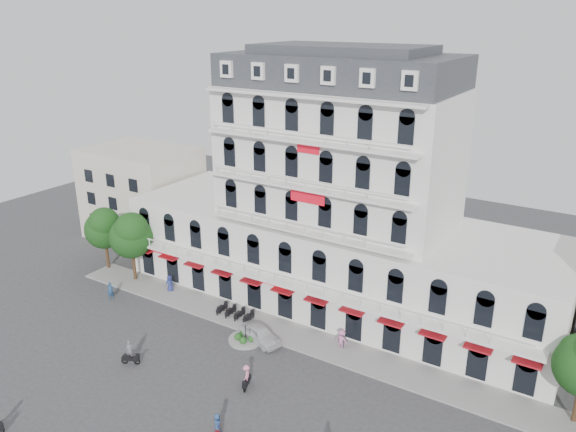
# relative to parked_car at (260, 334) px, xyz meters

# --- Properties ---
(ground) EXTENTS (120.00, 120.00, 0.00)m
(ground) POSITION_rel_parked_car_xyz_m (1.80, -6.60, -0.78)
(ground) COLOR #38383A
(ground) RESTS_ON ground
(sidewalk) EXTENTS (53.00, 4.00, 0.16)m
(sidewalk) POSITION_rel_parked_car_xyz_m (1.80, 2.40, -0.70)
(sidewalk) COLOR gray
(sidewalk) RESTS_ON ground
(main_building) EXTENTS (45.00, 15.00, 25.80)m
(main_building) POSITION_rel_parked_car_xyz_m (1.80, 11.40, 9.19)
(main_building) COLOR silver
(main_building) RESTS_ON ground
(flank_building_west) EXTENTS (14.00, 10.00, 12.00)m
(flank_building_west) POSITION_rel_parked_car_xyz_m (-28.20, 13.40, 5.22)
(flank_building_west) COLOR beige
(flank_building_west) RESTS_ON ground
(traffic_island) EXTENTS (3.20, 3.20, 1.60)m
(traffic_island) POSITION_rel_parked_car_xyz_m (-1.20, -0.60, -0.52)
(traffic_island) COLOR gray
(traffic_island) RESTS_ON ground
(parked_scooter_row) EXTENTS (4.40, 1.80, 1.10)m
(parked_scooter_row) POSITION_rel_parked_car_xyz_m (-4.55, 2.20, -0.78)
(parked_scooter_row) COLOR black
(parked_scooter_row) RESTS_ON ground
(tree_west_outer) EXTENTS (4.50, 4.48, 7.76)m
(tree_west_outer) POSITION_rel_parked_car_xyz_m (-24.14, 3.38, 4.57)
(tree_west_outer) COLOR #382314
(tree_west_outer) RESTS_ON ground
(tree_west_inner) EXTENTS (4.76, 4.76, 8.25)m
(tree_west_inner) POSITION_rel_parked_car_xyz_m (-19.14, 2.88, 4.91)
(tree_west_inner) COLOR #382314
(tree_west_inner) RESTS_ON ground
(parked_car) EXTENTS (4.88, 2.99, 1.55)m
(parked_car) POSITION_rel_parked_car_xyz_m (0.00, 0.00, 0.00)
(parked_car) COLOR silver
(parked_car) RESTS_ON ground
(rider_west) EXTENTS (1.57, 0.98, 2.29)m
(rider_west) POSITION_rel_parked_car_xyz_m (-7.44, -8.80, 0.28)
(rider_west) COLOR black
(rider_west) RESTS_ON ground
(rider_east) EXTENTS (1.19, 1.42, 2.07)m
(rider_east) POSITION_rel_parked_car_xyz_m (4.59, -11.86, 0.24)
(rider_east) COLOR maroon
(rider_east) RESTS_ON ground
(rider_center) EXTENTS (0.91, 1.64, 2.08)m
(rider_center) POSITION_rel_parked_car_xyz_m (2.94, -6.11, 0.31)
(rider_center) COLOR black
(rider_center) RESTS_ON ground
(pedestrian_left) EXTENTS (1.08, 0.84, 1.94)m
(pedestrian_left) POSITION_rel_parked_car_xyz_m (-13.88, 2.90, 0.20)
(pedestrian_left) COLOR navy
(pedestrian_left) RESTS_ON ground
(pedestrian_mid) EXTENTS (1.09, 0.65, 1.73)m
(pedestrian_mid) POSITION_rel_parked_car_xyz_m (6.96, 2.90, 0.09)
(pedestrian_mid) COLOR slate
(pedestrian_mid) RESTS_ON ground
(pedestrian_right) EXTENTS (1.25, 0.73, 1.92)m
(pedestrian_right) POSITION_rel_parked_car_xyz_m (6.88, 2.90, 0.19)
(pedestrian_right) COLOR #CD6CA9
(pedestrian_right) RESTS_ON ground
(pedestrian_far) EXTENTS (0.73, 0.83, 1.92)m
(pedestrian_far) POSITION_rel_parked_car_xyz_m (-17.96, -1.66, 0.18)
(pedestrian_far) COLOR navy
(pedestrian_far) RESTS_ON ground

